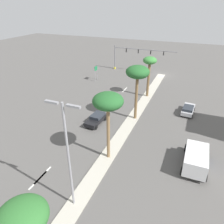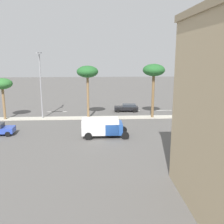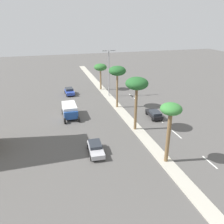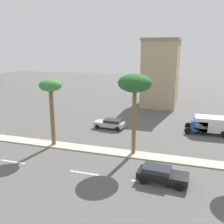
{
  "view_description": "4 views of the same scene",
  "coord_description": "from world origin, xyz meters",
  "px_view_note": "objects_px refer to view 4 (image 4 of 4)",
  "views": [
    {
      "loc": [
        -8.13,
        52.56,
        16.59
      ],
      "look_at": [
        2.4,
        26.86,
        2.02
      ],
      "focal_mm": 34.27,
      "sensor_mm": 36.0,
      "label": 1
    },
    {
      "loc": [
        -40.13,
        32.65,
        9.82
      ],
      "look_at": [
        -3.93,
        30.64,
        1.83
      ],
      "focal_mm": 41.45,
      "sensor_mm": 36.0,
      "label": 2
    },
    {
      "loc": [
        -13.11,
        -6.66,
        16.48
      ],
      "look_at": [
        -3.71,
        25.56,
        2.8
      ],
      "focal_mm": 36.98,
      "sensor_mm": 36.0,
      "label": 3
    },
    {
      "loc": [
        24.24,
        29.29,
        11.04
      ],
      "look_at": [
        -3.81,
        20.52,
        3.48
      ],
      "focal_mm": 40.49,
      "sensor_mm": 36.0,
      "label": 4
    }
  ],
  "objects_px": {
    "palm_tree_left": "(135,85)",
    "sedan_black_mid": "(161,174)",
    "commercial_building": "(161,72)",
    "palm_tree_inboard": "(51,90)",
    "sedan_silver_center": "(110,123)",
    "box_truck": "(209,124)"
  },
  "relations": [
    {
      "from": "palm_tree_left",
      "to": "palm_tree_inboard",
      "type": "bearing_deg",
      "value": -87.51
    },
    {
      "from": "commercial_building",
      "to": "sedan_black_mid",
      "type": "bearing_deg",
      "value": 7.08
    },
    {
      "from": "palm_tree_left",
      "to": "sedan_black_mid",
      "type": "relative_size",
      "value": 1.96
    },
    {
      "from": "palm_tree_left",
      "to": "sedan_silver_center",
      "type": "distance_m",
      "value": 11.21
    },
    {
      "from": "commercial_building",
      "to": "palm_tree_left",
      "type": "bearing_deg",
      "value": 0.69
    },
    {
      "from": "commercial_building",
      "to": "sedan_silver_center",
      "type": "relative_size",
      "value": 2.95
    },
    {
      "from": "palm_tree_inboard",
      "to": "sedan_silver_center",
      "type": "relative_size",
      "value": 1.77
    },
    {
      "from": "palm_tree_inboard",
      "to": "palm_tree_left",
      "type": "relative_size",
      "value": 0.9
    },
    {
      "from": "palm_tree_inboard",
      "to": "palm_tree_left",
      "type": "xyz_separation_m",
      "value": [
        -0.41,
        9.34,
        0.88
      ]
    },
    {
      "from": "sedan_black_mid",
      "to": "box_truck",
      "type": "distance_m",
      "value": 15.05
    },
    {
      "from": "commercial_building",
      "to": "box_truck",
      "type": "relative_size",
      "value": 2.24
    },
    {
      "from": "commercial_building",
      "to": "sedan_silver_center",
      "type": "xyz_separation_m",
      "value": [
        18.33,
        -4.7,
        -5.62
      ]
    },
    {
      "from": "sedan_silver_center",
      "to": "sedan_black_mid",
      "type": "bearing_deg",
      "value": 34.21
    },
    {
      "from": "palm_tree_inboard",
      "to": "sedan_black_mid",
      "type": "xyz_separation_m",
      "value": [
        4.65,
        12.86,
        -5.78
      ]
    },
    {
      "from": "sedan_silver_center",
      "to": "box_truck",
      "type": "bearing_deg",
      "value": 97.91
    },
    {
      "from": "palm_tree_left",
      "to": "sedan_black_mid",
      "type": "height_order",
      "value": "palm_tree_left"
    },
    {
      "from": "sedan_silver_center",
      "to": "box_truck",
      "type": "relative_size",
      "value": 0.76
    },
    {
      "from": "palm_tree_inboard",
      "to": "sedan_black_mid",
      "type": "distance_m",
      "value": 14.85
    },
    {
      "from": "commercial_building",
      "to": "palm_tree_inboard",
      "type": "distance_m",
      "value": 27.75
    },
    {
      "from": "sedan_black_mid",
      "to": "sedan_silver_center",
      "type": "height_order",
      "value": "sedan_silver_center"
    },
    {
      "from": "palm_tree_inboard",
      "to": "box_truck",
      "type": "relative_size",
      "value": 1.34
    },
    {
      "from": "sedan_black_mid",
      "to": "sedan_silver_center",
      "type": "xyz_separation_m",
      "value": [
        -12.56,
        -8.54,
        0.01
      ]
    }
  ]
}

